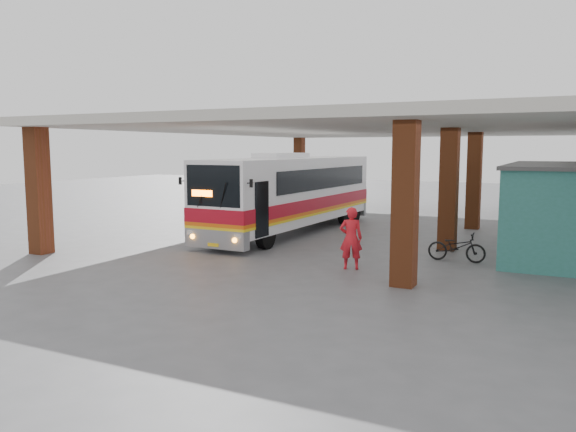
# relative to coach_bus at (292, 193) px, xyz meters

# --- Properties ---
(ground) EXTENTS (90.00, 90.00, 0.00)m
(ground) POSITION_rel_coach_bus_xyz_m (3.85, -4.30, -1.71)
(ground) COLOR #515154
(ground) RESTS_ON ground
(brick_columns) EXTENTS (20.10, 21.60, 4.35)m
(brick_columns) POSITION_rel_coach_bus_xyz_m (5.27, 0.70, 0.47)
(brick_columns) COLOR brown
(brick_columns) RESTS_ON ground
(canopy_roof) EXTENTS (21.00, 23.00, 0.30)m
(canopy_roof) POSITION_rel_coach_bus_xyz_m (4.35, 2.20, 2.79)
(canopy_roof) COLOR beige
(canopy_roof) RESTS_ON brick_columns
(coach_bus) EXTENTS (2.80, 11.89, 3.44)m
(coach_bus) POSITION_rel_coach_bus_xyz_m (0.00, 0.00, 0.00)
(coach_bus) COLOR white
(coach_bus) RESTS_ON ground
(motorcycle) EXTENTS (1.82, 0.65, 0.95)m
(motorcycle) POSITION_rel_coach_bus_xyz_m (7.53, -3.34, -1.23)
(motorcycle) COLOR black
(motorcycle) RESTS_ON ground
(pedestrian) EXTENTS (0.81, 0.67, 1.89)m
(pedestrian) POSITION_rel_coach_bus_xyz_m (4.87, -5.94, -0.77)
(pedestrian) COLOR red
(pedestrian) RESTS_ON ground
(red_chair) EXTENTS (0.45, 0.45, 0.75)m
(red_chair) POSITION_rel_coach_bus_xyz_m (8.93, 2.85, -1.36)
(red_chair) COLOR red
(red_chair) RESTS_ON ground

